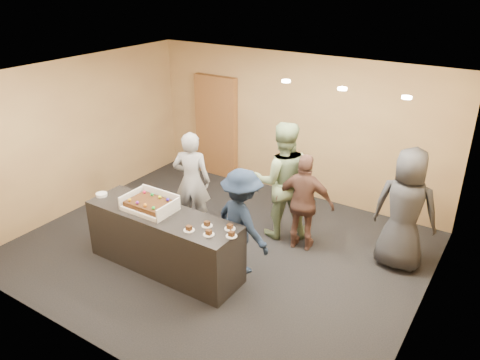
{
  "coord_description": "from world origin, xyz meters",
  "views": [
    {
      "loc": [
        3.68,
        -5.1,
        4.07
      ],
      "look_at": [
        0.39,
        0.0,
        1.29
      ],
      "focal_mm": 35.0,
      "sensor_mm": 36.0,
      "label": 1
    }
  ],
  "objects_px": {
    "storage_cabinet": "(216,127)",
    "sheet_cake": "(150,203)",
    "person_server_grey": "(192,181)",
    "person_navy_man": "(242,222)",
    "person_brown_extra": "(304,203)",
    "cake_box": "(151,206)",
    "person_sage_man": "(282,181)",
    "plate_stack": "(102,195)",
    "serving_counter": "(164,241)",
    "person_dark_suit": "(405,210)"
  },
  "relations": [
    {
      "from": "sheet_cake",
      "to": "person_server_grey",
      "type": "relative_size",
      "value": 0.37
    },
    {
      "from": "sheet_cake",
      "to": "person_server_grey",
      "type": "xyz_separation_m",
      "value": [
        -0.17,
        1.18,
        -0.15
      ]
    },
    {
      "from": "sheet_cake",
      "to": "person_brown_extra",
      "type": "height_order",
      "value": "person_brown_extra"
    },
    {
      "from": "person_navy_man",
      "to": "person_brown_extra",
      "type": "relative_size",
      "value": 1.01
    },
    {
      "from": "person_brown_extra",
      "to": "person_dark_suit",
      "type": "height_order",
      "value": "person_dark_suit"
    },
    {
      "from": "storage_cabinet",
      "to": "sheet_cake",
      "type": "xyz_separation_m",
      "value": [
        1.14,
        -3.24,
        -0.06
      ]
    },
    {
      "from": "cake_box",
      "to": "person_brown_extra",
      "type": "xyz_separation_m",
      "value": [
        1.68,
        1.57,
        -0.16
      ]
    },
    {
      "from": "person_sage_man",
      "to": "person_navy_man",
      "type": "xyz_separation_m",
      "value": [
        0.01,
        -1.21,
        -0.18
      ]
    },
    {
      "from": "cake_box",
      "to": "plate_stack",
      "type": "xyz_separation_m",
      "value": [
        -0.92,
        -0.1,
        -0.03
      ]
    },
    {
      "from": "person_navy_man",
      "to": "cake_box",
      "type": "bearing_deg",
      "value": 43.69
    },
    {
      "from": "person_server_grey",
      "to": "person_navy_man",
      "type": "xyz_separation_m",
      "value": [
        1.38,
        -0.62,
        -0.06
      ]
    },
    {
      "from": "cake_box",
      "to": "person_sage_man",
      "type": "height_order",
      "value": "person_sage_man"
    },
    {
      "from": "serving_counter",
      "to": "person_dark_suit",
      "type": "distance_m",
      "value": 3.49
    },
    {
      "from": "serving_counter",
      "to": "plate_stack",
      "type": "xyz_separation_m",
      "value": [
        -1.14,
        -0.07,
        0.47
      ]
    },
    {
      "from": "storage_cabinet",
      "to": "person_navy_man",
      "type": "relative_size",
      "value": 1.33
    },
    {
      "from": "sheet_cake",
      "to": "person_brown_extra",
      "type": "bearing_deg",
      "value": 43.52
    },
    {
      "from": "cake_box",
      "to": "sheet_cake",
      "type": "relative_size",
      "value": 1.17
    },
    {
      "from": "cake_box",
      "to": "sheet_cake",
      "type": "height_order",
      "value": "cake_box"
    },
    {
      "from": "person_server_grey",
      "to": "person_navy_man",
      "type": "relative_size",
      "value": 1.07
    },
    {
      "from": "serving_counter",
      "to": "person_navy_man",
      "type": "xyz_separation_m",
      "value": [
        0.98,
        0.56,
        0.34
      ]
    },
    {
      "from": "cake_box",
      "to": "person_sage_man",
      "type": "distance_m",
      "value": 2.11
    },
    {
      "from": "cake_box",
      "to": "plate_stack",
      "type": "relative_size",
      "value": 4.28
    },
    {
      "from": "storage_cabinet",
      "to": "sheet_cake",
      "type": "bearing_deg",
      "value": -70.61
    },
    {
      "from": "person_sage_man",
      "to": "person_dark_suit",
      "type": "relative_size",
      "value": 1.05
    },
    {
      "from": "serving_counter",
      "to": "storage_cabinet",
      "type": "relative_size",
      "value": 1.14
    },
    {
      "from": "person_server_grey",
      "to": "person_sage_man",
      "type": "bearing_deg",
      "value": 179.13
    },
    {
      "from": "cake_box",
      "to": "person_brown_extra",
      "type": "height_order",
      "value": "person_brown_extra"
    },
    {
      "from": "storage_cabinet",
      "to": "person_brown_extra",
      "type": "relative_size",
      "value": 1.35
    },
    {
      "from": "serving_counter",
      "to": "person_sage_man",
      "type": "distance_m",
      "value": 2.08
    },
    {
      "from": "cake_box",
      "to": "person_sage_man",
      "type": "xyz_separation_m",
      "value": [
        1.19,
        1.74,
        0.02
      ]
    },
    {
      "from": "cake_box",
      "to": "sheet_cake",
      "type": "distance_m",
      "value": 0.06
    },
    {
      "from": "cake_box",
      "to": "person_navy_man",
      "type": "xyz_separation_m",
      "value": [
        1.2,
        0.53,
        -0.15
      ]
    },
    {
      "from": "person_sage_man",
      "to": "person_navy_man",
      "type": "relative_size",
      "value": 1.22
    },
    {
      "from": "person_navy_man",
      "to": "person_dark_suit",
      "type": "bearing_deg",
      "value": -124.16
    },
    {
      "from": "serving_counter",
      "to": "storage_cabinet",
      "type": "xyz_separation_m",
      "value": [
        -1.36,
        3.24,
        0.6
      ]
    },
    {
      "from": "plate_stack",
      "to": "person_brown_extra",
      "type": "distance_m",
      "value": 3.09
    },
    {
      "from": "cake_box",
      "to": "person_server_grey",
      "type": "relative_size",
      "value": 0.43
    },
    {
      "from": "serving_counter",
      "to": "person_sage_man",
      "type": "bearing_deg",
      "value": 61.43
    },
    {
      "from": "sheet_cake",
      "to": "person_navy_man",
      "type": "distance_m",
      "value": 1.34
    },
    {
      "from": "person_server_grey",
      "to": "person_dark_suit",
      "type": "relative_size",
      "value": 0.92
    },
    {
      "from": "storage_cabinet",
      "to": "person_dark_suit",
      "type": "distance_m",
      "value": 4.43
    },
    {
      "from": "cake_box",
      "to": "plate_stack",
      "type": "bearing_deg",
      "value": -173.91
    },
    {
      "from": "plate_stack",
      "to": "person_brown_extra",
      "type": "height_order",
      "value": "person_brown_extra"
    },
    {
      "from": "cake_box",
      "to": "person_server_grey",
      "type": "xyz_separation_m",
      "value": [
        -0.17,
        1.15,
        -0.1
      ]
    },
    {
      "from": "serving_counter",
      "to": "storage_cabinet",
      "type": "bearing_deg",
      "value": 113.03
    },
    {
      "from": "cake_box",
      "to": "person_sage_man",
      "type": "relative_size",
      "value": 0.38
    },
    {
      "from": "serving_counter",
      "to": "person_dark_suit",
      "type": "xyz_separation_m",
      "value": [
        2.87,
        1.93,
        0.47
      ]
    },
    {
      "from": "sheet_cake",
      "to": "plate_stack",
      "type": "relative_size",
      "value": 3.66
    },
    {
      "from": "serving_counter",
      "to": "person_dark_suit",
      "type": "bearing_deg",
      "value": 34.17
    },
    {
      "from": "person_brown_extra",
      "to": "person_navy_man",
      "type": "bearing_deg",
      "value": 55.44
    }
  ]
}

